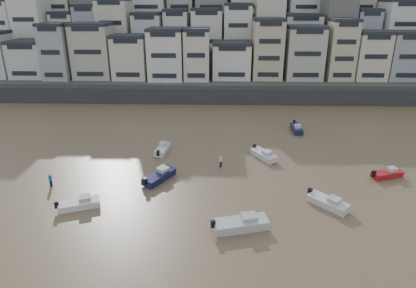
{
  "coord_description": "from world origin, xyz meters",
  "views": [
    {
      "loc": [
        8.65,
        -15.1,
        21.87
      ],
      "look_at": [
        7.26,
        30.0,
        4.0
      ],
      "focal_mm": 32.0,
      "sensor_mm": 36.0,
      "label": 1
    }
  ],
  "objects_px": {
    "boat_b": "(328,201)",
    "boat_f": "(162,148)",
    "boat_j": "(79,203)",
    "boat_e": "(264,154)",
    "boat_c": "(159,175)",
    "boat_i": "(297,128)",
    "boat_a": "(241,222)",
    "boat_d": "(387,173)",
    "person_blue": "(50,180)",
    "person_pink": "(221,161)"
  },
  "relations": [
    {
      "from": "boat_b",
      "to": "boat_f",
      "type": "xyz_separation_m",
      "value": [
        -20.83,
        15.1,
        -0.03
      ]
    },
    {
      "from": "boat_f",
      "to": "boat_j",
      "type": "bearing_deg",
      "value": 163.35
    },
    {
      "from": "boat_e",
      "to": "boat_f",
      "type": "relative_size",
      "value": 1.05
    },
    {
      "from": "boat_c",
      "to": "boat_i",
      "type": "bearing_deg",
      "value": -17.2
    },
    {
      "from": "boat_i",
      "to": "boat_a",
      "type": "bearing_deg",
      "value": -20.9
    },
    {
      "from": "boat_d",
      "to": "person_blue",
      "type": "xyz_separation_m",
      "value": [
        -42.8,
        -3.8,
        0.25
      ]
    },
    {
      "from": "boat_a",
      "to": "boat_c",
      "type": "bearing_deg",
      "value": 118.36
    },
    {
      "from": "person_pink",
      "to": "boat_b",
      "type": "bearing_deg",
      "value": -40.37
    },
    {
      "from": "boat_b",
      "to": "person_pink",
      "type": "relative_size",
      "value": 2.97
    },
    {
      "from": "boat_c",
      "to": "boat_d",
      "type": "xyz_separation_m",
      "value": [
        29.59,
        1.79,
        -0.14
      ]
    },
    {
      "from": "boat_f",
      "to": "person_pink",
      "type": "distance_m",
      "value": 10.11
    },
    {
      "from": "person_blue",
      "to": "person_pink",
      "type": "xyz_separation_m",
      "value": [
        21.09,
        6.32,
        0.0
      ]
    },
    {
      "from": "boat_d",
      "to": "boat_f",
      "type": "relative_size",
      "value": 0.93
    },
    {
      "from": "boat_a",
      "to": "boat_j",
      "type": "height_order",
      "value": "boat_a"
    },
    {
      "from": "boat_e",
      "to": "boat_a",
      "type": "height_order",
      "value": "boat_a"
    },
    {
      "from": "boat_a",
      "to": "boat_j",
      "type": "distance_m",
      "value": 18.09
    },
    {
      "from": "boat_c",
      "to": "boat_a",
      "type": "distance_m",
      "value": 14.45
    },
    {
      "from": "boat_e",
      "to": "boat_c",
      "type": "bearing_deg",
      "value": -92.1
    },
    {
      "from": "boat_d",
      "to": "boat_a",
      "type": "bearing_deg",
      "value": -166.11
    },
    {
      "from": "boat_e",
      "to": "person_pink",
      "type": "relative_size",
      "value": 2.97
    },
    {
      "from": "boat_f",
      "to": "boat_a",
      "type": "height_order",
      "value": "boat_a"
    },
    {
      "from": "boat_d",
      "to": "person_pink",
      "type": "distance_m",
      "value": 21.86
    },
    {
      "from": "boat_b",
      "to": "boat_d",
      "type": "relative_size",
      "value": 1.13
    },
    {
      "from": "boat_a",
      "to": "boat_b",
      "type": "bearing_deg",
      "value": 10.17
    },
    {
      "from": "boat_e",
      "to": "person_pink",
      "type": "height_order",
      "value": "person_pink"
    },
    {
      "from": "boat_a",
      "to": "boat_i",
      "type": "bearing_deg",
      "value": 54.56
    },
    {
      "from": "boat_e",
      "to": "boat_a",
      "type": "bearing_deg",
      "value": -43.17
    },
    {
      "from": "boat_b",
      "to": "boat_d",
      "type": "xyz_separation_m",
      "value": [
        9.71,
        7.68,
        -0.08
      ]
    },
    {
      "from": "boat_d",
      "to": "boat_a",
      "type": "relative_size",
      "value": 0.75
    },
    {
      "from": "boat_e",
      "to": "boat_i",
      "type": "bearing_deg",
      "value": 119.98
    },
    {
      "from": "boat_b",
      "to": "person_pink",
      "type": "xyz_separation_m",
      "value": [
        -12.0,
        10.2,
        0.17
      ]
    },
    {
      "from": "boat_a",
      "to": "person_blue",
      "type": "height_order",
      "value": "person_blue"
    },
    {
      "from": "person_pink",
      "to": "boat_f",
      "type": "bearing_deg",
      "value": 151.01
    },
    {
      "from": "boat_c",
      "to": "boat_b",
      "type": "height_order",
      "value": "boat_c"
    },
    {
      "from": "boat_b",
      "to": "person_pink",
      "type": "bearing_deg",
      "value": -172.82
    },
    {
      "from": "boat_j",
      "to": "boat_e",
      "type": "bearing_deg",
      "value": 12.2
    },
    {
      "from": "boat_i",
      "to": "boat_b",
      "type": "relative_size",
      "value": 0.97
    },
    {
      "from": "boat_e",
      "to": "boat_f",
      "type": "distance_m",
      "value": 15.24
    },
    {
      "from": "boat_b",
      "to": "boat_f",
      "type": "bearing_deg",
      "value": -168.37
    },
    {
      "from": "boat_a",
      "to": "boat_d",
      "type": "bearing_deg",
      "value": 17.25
    },
    {
      "from": "boat_a",
      "to": "person_pink",
      "type": "xyz_separation_m",
      "value": [
        -2.0,
        14.85,
        0.04
      ]
    },
    {
      "from": "boat_a",
      "to": "person_blue",
      "type": "xyz_separation_m",
      "value": [
        -23.09,
        8.53,
        0.04
      ]
    },
    {
      "from": "boat_e",
      "to": "boat_j",
      "type": "xyz_separation_m",
      "value": [
        -22.03,
        -14.44,
        -0.04
      ]
    },
    {
      "from": "boat_i",
      "to": "boat_e",
      "type": "relative_size",
      "value": 0.97
    },
    {
      "from": "boat_e",
      "to": "boat_d",
      "type": "height_order",
      "value": "boat_e"
    },
    {
      "from": "boat_i",
      "to": "boat_c",
      "type": "height_order",
      "value": "boat_c"
    },
    {
      "from": "boat_i",
      "to": "boat_f",
      "type": "height_order",
      "value": "boat_i"
    },
    {
      "from": "boat_c",
      "to": "boat_b",
      "type": "bearing_deg",
      "value": -76.24
    },
    {
      "from": "boat_i",
      "to": "boat_c",
      "type": "relative_size",
      "value": 0.89
    },
    {
      "from": "boat_f",
      "to": "boat_d",
      "type": "bearing_deg",
      "value": -97.27
    }
  ]
}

